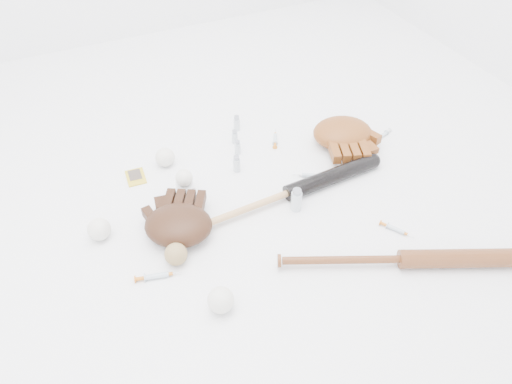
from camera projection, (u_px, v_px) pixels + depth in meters
name	position (u px, v px, depth m)	size (l,w,h in m)	color
bat_dark	(289.00, 193.00, 1.81)	(0.81, 0.06, 0.06)	black
bat_wood	(402.00, 259.00, 1.59)	(0.84, 0.06, 0.06)	brown
glove_dark	(178.00, 225.00, 1.67)	(0.27, 0.27, 0.10)	#321A0D
glove_tan	(343.00, 133.00, 2.04)	(0.29, 0.29, 0.10)	brown
trading_card	(136.00, 177.00, 1.92)	(0.07, 0.10, 0.01)	gold
pedestal	(185.00, 188.00, 1.85)	(0.06, 0.06, 0.03)	white
baseball_on_pedestal	(184.00, 178.00, 1.82)	(0.06, 0.06, 0.06)	silver
baseball_left	(99.00, 229.00, 1.67)	(0.08, 0.08, 0.08)	silver
baseball_upper	(165.00, 157.00, 1.95)	(0.08, 0.08, 0.08)	silver
baseball_mid	(221.00, 300.00, 1.46)	(0.08, 0.08, 0.08)	silver
baseball_aged	(176.00, 254.00, 1.59)	(0.07, 0.07, 0.07)	#987A49
syringe_0	(157.00, 276.00, 1.56)	(0.16, 0.03, 0.02)	#ADBCC6
syringe_1	(310.00, 175.00, 1.92)	(0.15, 0.03, 0.02)	#ADBCC6
syringe_2	(275.00, 139.00, 2.08)	(0.14, 0.02, 0.02)	#ADBCC6
syringe_3	(396.00, 229.00, 1.71)	(0.14, 0.02, 0.02)	#ADBCC6
syringe_4	(383.00, 135.00, 2.10)	(0.13, 0.02, 0.02)	#ADBCC6
vial_0	(238.00, 147.00, 2.01)	(0.02, 0.02, 0.06)	silver
vial_1	(235.00, 137.00, 2.06)	(0.02, 0.02, 0.06)	silver
vial_2	(237.00, 163.00, 1.93)	(0.03, 0.03, 0.07)	silver
vial_3	(296.00, 199.00, 1.76)	(0.04, 0.04, 0.09)	silver
vial_4	(190.00, 225.00, 1.69)	(0.03, 0.03, 0.07)	silver
vial_5	(237.00, 123.00, 2.12)	(0.03, 0.03, 0.07)	silver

